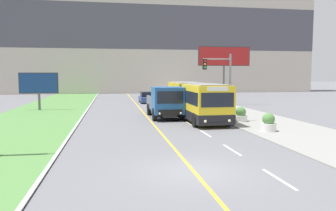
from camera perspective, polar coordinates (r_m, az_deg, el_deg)
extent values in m
plane|color=slate|center=(12.82, 4.51, -11.37)|extent=(300.00, 300.00, 0.00)
cube|color=#B2B2AD|center=(12.69, -21.29, -11.72)|extent=(0.16, 140.00, 0.08)
cube|color=gold|center=(12.82, 4.51, -11.36)|extent=(0.14, 140.00, 0.01)
cube|color=silver|center=(12.55, 18.71, -12.01)|extent=(0.12, 2.40, 0.01)
cube|color=silver|center=(16.58, 11.05, -7.57)|extent=(0.12, 2.40, 0.01)
cube|color=silver|center=(20.86, 6.53, -4.85)|extent=(0.12, 2.40, 0.01)
cube|color=silver|center=(25.24, 3.59, -3.04)|extent=(0.12, 2.40, 0.01)
cube|color=silver|center=(29.70, 1.53, -1.76)|extent=(0.12, 2.40, 0.01)
cube|color=silver|center=(34.19, 0.01, -0.82)|extent=(0.12, 2.40, 0.01)
cube|color=silver|center=(38.70, -1.16, -0.10)|extent=(0.12, 2.40, 0.01)
cube|color=beige|center=(69.89, -7.43, 12.56)|extent=(80.00, 8.00, 24.99)
cube|color=#4C4C56|center=(66.00, -7.29, 13.54)|extent=(80.00, 0.04, 8.75)
cube|color=yellow|center=(24.83, 6.63, 0.51)|extent=(2.60, 5.45, 2.66)
cube|color=black|center=(24.93, 6.60, -1.73)|extent=(2.62, 5.47, 0.70)
cube|color=black|center=(24.80, 6.64, 1.43)|extent=(2.62, 5.01, 0.93)
cube|color=gray|center=(24.76, 6.66, 3.67)|extent=(2.21, 4.90, 0.08)
cube|color=yellow|center=(30.95, 3.30, 1.49)|extent=(2.60, 5.45, 2.66)
cube|color=black|center=(31.03, 3.29, -0.31)|extent=(2.62, 5.47, 0.70)
cube|color=black|center=(30.93, 3.30, 2.23)|extent=(2.62, 5.01, 0.93)
cube|color=gray|center=(30.89, 3.31, 4.03)|extent=(2.21, 4.90, 0.08)
cube|color=#474747|center=(27.88, 4.78, 1.06)|extent=(2.39, 0.90, 2.44)
cube|color=black|center=(22.19, 8.64, 0.95)|extent=(2.29, 0.04, 0.98)
cube|color=black|center=(22.37, 8.59, -3.21)|extent=(2.55, 0.06, 0.20)
sphere|color=#F4EAB2|center=(22.08, 6.53, -2.78)|extent=(0.20, 0.20, 0.20)
sphere|color=#F4EAB2|center=(22.61, 10.64, -2.64)|extent=(0.20, 0.20, 0.20)
cube|color=white|center=(22.15, 8.67, 2.88)|extent=(1.43, 0.04, 0.28)
cylinder|color=black|center=(23.17, 4.73, -2.56)|extent=(0.28, 1.00, 1.00)
cylinder|color=black|center=(23.90, 10.48, -2.39)|extent=(0.28, 1.00, 1.00)
cylinder|color=black|center=(26.31, 2.94, -1.60)|extent=(0.28, 1.00, 1.00)
cylinder|color=black|center=(26.96, 8.07, -1.48)|extent=(0.28, 1.00, 1.00)
cylinder|color=black|center=(31.32, 0.86, -0.48)|extent=(0.28, 1.00, 1.00)
cylinder|color=black|center=(31.87, 5.23, -0.40)|extent=(0.28, 1.00, 1.00)
cube|color=black|center=(28.75, -0.79, -1.11)|extent=(1.08, 6.63, 0.20)
cube|color=#235BA3|center=(26.61, -0.09, 0.91)|extent=(2.39, 2.52, 2.15)
cube|color=black|center=(25.33, 0.40, 1.42)|extent=(2.03, 0.04, 0.97)
cube|color=black|center=(25.43, 0.40, -1.23)|extent=(1.91, 0.06, 0.44)
sphere|color=silver|center=(25.30, -1.46, -1.43)|extent=(0.18, 0.18, 0.18)
sphere|color=silver|center=(25.59, 2.25, -1.35)|extent=(0.18, 0.18, 0.18)
cube|color=slate|center=(30.09, -1.20, -0.51)|extent=(2.27, 3.86, 0.12)
cube|color=slate|center=(29.90, -3.24, 0.47)|extent=(0.12, 3.86, 1.19)
cube|color=slate|center=(30.22, 0.82, 0.53)|extent=(0.12, 3.86, 1.19)
cube|color=slate|center=(28.20, -0.63, 0.18)|extent=(2.27, 0.12, 1.19)
cube|color=slate|center=(31.89, -1.71, 0.78)|extent=(2.27, 0.12, 1.19)
cube|color=slate|center=(28.14, -0.63, 1.64)|extent=(2.27, 0.12, 0.24)
cylinder|color=black|center=(26.31, -2.36, -1.55)|extent=(0.30, 1.04, 1.04)
cylinder|color=black|center=(26.68, 2.33, -1.46)|extent=(0.30, 1.04, 1.04)
cylinder|color=black|center=(30.15, -3.32, -0.68)|extent=(0.30, 1.04, 1.04)
cylinder|color=black|center=(30.47, 0.79, -0.60)|extent=(0.30, 1.04, 1.04)
cube|color=#2D4784|center=(43.46, -3.75, 1.14)|extent=(1.80, 4.30, 0.61)
cube|color=black|center=(43.52, -3.77, 1.98)|extent=(1.53, 2.37, 0.65)
cylinder|color=black|center=(42.11, -4.65, 0.75)|extent=(0.18, 0.62, 0.62)
cylinder|color=black|center=(42.29, -2.47, 0.78)|extent=(0.18, 0.62, 0.62)
cylinder|color=black|center=(44.68, -4.95, 1.01)|extent=(0.18, 0.62, 0.62)
cylinder|color=black|center=(44.84, -2.89, 1.04)|extent=(0.18, 0.62, 0.62)
cylinder|color=slate|center=(25.86, 10.74, 2.95)|extent=(0.16, 0.16, 5.28)
cylinder|color=slate|center=(25.50, 8.50, 8.00)|extent=(2.20, 0.10, 0.10)
cube|color=black|center=(25.20, 6.40, 7.14)|extent=(0.28, 0.24, 0.80)
sphere|color=red|center=(25.09, 6.48, 7.70)|extent=(0.14, 0.14, 0.14)
sphere|color=orange|center=(25.08, 6.48, 7.15)|extent=(0.14, 0.14, 0.14)
sphere|color=green|center=(25.07, 6.47, 6.60)|extent=(0.14, 0.14, 0.14)
cylinder|color=#59595B|center=(40.56, 9.67, 3.51)|extent=(0.24, 0.24, 4.85)
cube|color=#333333|center=(40.60, 9.75, 8.46)|extent=(6.49, 0.20, 2.32)
cube|color=#AD1E1E|center=(40.50, 9.80, 8.46)|extent=(6.33, 0.02, 2.16)
cylinder|color=#59595B|center=(36.69, -21.49, 0.66)|extent=(0.24, 0.24, 1.83)
cube|color=#333333|center=(36.59, -21.60, 3.66)|extent=(3.90, 0.20, 2.17)
cube|color=navy|center=(36.48, -21.63, 3.65)|extent=(3.74, 0.02, 2.01)
cylinder|color=silver|center=(22.06, 17.07, -3.63)|extent=(0.99, 0.99, 0.50)
sphere|color=#518442|center=(21.99, 17.11, -2.28)|extent=(0.79, 0.79, 0.79)
cylinder|color=silver|center=(26.07, 12.53, -2.21)|extent=(1.00, 1.00, 0.46)
sphere|color=#518442|center=(26.01, 12.56, -1.10)|extent=(0.80, 0.80, 0.80)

